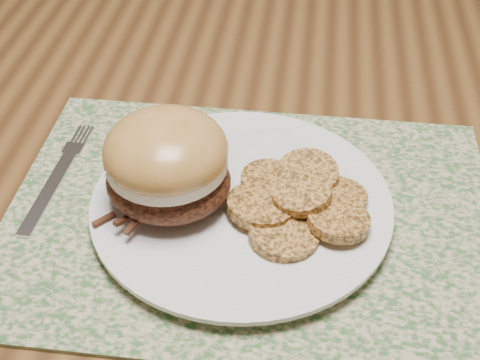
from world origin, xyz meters
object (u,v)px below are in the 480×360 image
Objects in this scene: dining_table at (458,167)px; pork_sandwich at (167,163)px; dinner_plate at (241,206)px; fork at (58,176)px.

dining_table is 10.66× the size of pork_sandwich.
dining_table is 0.32m from dinner_plate.
dinner_plate is 0.19m from fork.
fork is (-0.19, 0.03, -0.01)m from dinner_plate.
dining_table is 0.46m from fork.
dining_table is at bearing 24.42° from fork.
dinner_plate is (-0.24, -0.20, 0.09)m from dining_table.
dinner_plate is at bearing 23.39° from pork_sandwich.
dinner_plate is 1.85× the size of pork_sandwich.
fork is at bearing -158.28° from dining_table.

